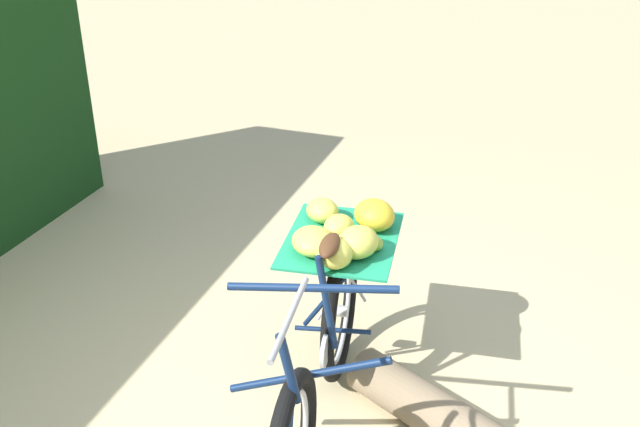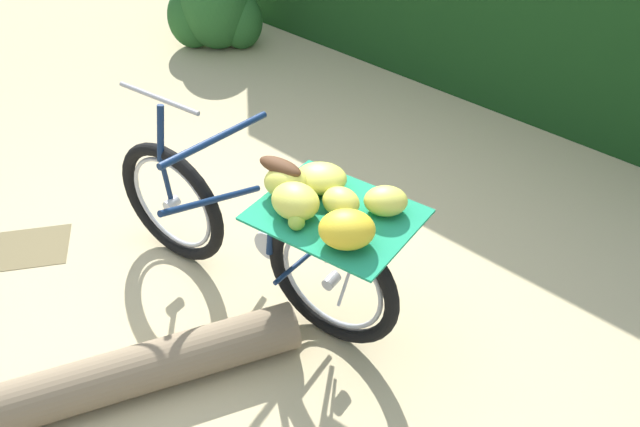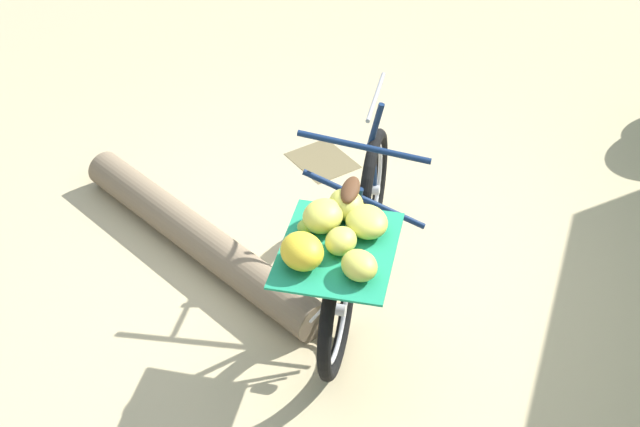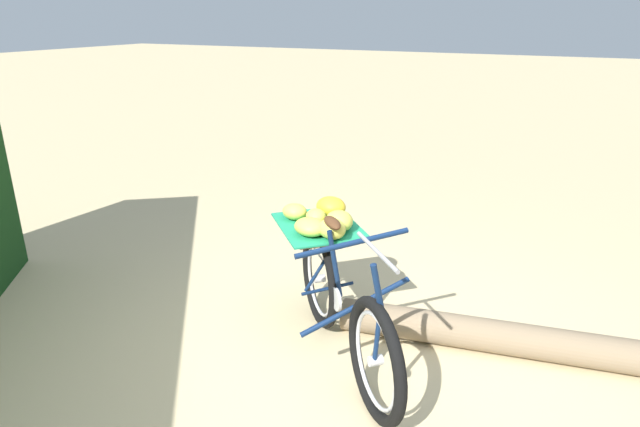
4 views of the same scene
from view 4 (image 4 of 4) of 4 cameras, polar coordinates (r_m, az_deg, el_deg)
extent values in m
plane|color=#C6B284|center=(3.72, 0.81, -15.97)|extent=(60.00, 60.00, 0.00)
torus|color=black|center=(3.17, 5.83, -15.09)|extent=(0.56, 0.58, 0.73)
torus|color=#B7B7BC|center=(3.17, 5.83, -15.09)|extent=(0.41, 0.42, 0.57)
cylinder|color=#B7B7BC|center=(3.17, 5.83, -15.09)|extent=(0.10, 0.10, 0.06)
torus|color=black|center=(4.02, -0.05, -6.84)|extent=(0.56, 0.58, 0.73)
torus|color=#B7B7BC|center=(4.02, -0.05, -6.84)|extent=(0.41, 0.42, 0.57)
cylinder|color=#B7B7BC|center=(4.02, -0.05, -6.84)|extent=(0.10, 0.10, 0.06)
cylinder|color=#0F2347|center=(3.34, 3.73, -9.73)|extent=(0.53, 0.51, 0.30)
cylinder|color=#0F2347|center=(3.22, 3.44, -3.12)|extent=(0.54, 0.52, 0.11)
cylinder|color=#0F2347|center=(3.61, 1.57, -5.34)|extent=(0.11, 0.10, 0.49)
cylinder|color=#0F2347|center=(3.85, 0.80, -7.87)|extent=(0.29, 0.28, 0.05)
cylinder|color=#0F2347|center=(3.79, 0.63, -4.77)|extent=(0.25, 0.24, 0.47)
cylinder|color=#0F2347|center=(3.08, 6.00, -12.92)|extent=(0.05, 0.05, 0.30)
cylinder|color=#0F2347|center=(2.95, 6.06, -7.87)|extent=(0.09, 0.09, 0.30)
cylinder|color=gray|center=(2.88, 5.98, -3.96)|extent=(0.38, 0.39, 0.02)
ellipsoid|color=#4C2D19|center=(3.55, 1.30, -0.97)|extent=(0.22, 0.22, 0.06)
cylinder|color=#B7B7BC|center=(3.69, 1.74, -9.00)|extent=(0.13, 0.13, 0.16)
cylinder|color=#B7B7BC|center=(3.85, 0.37, -4.94)|extent=(0.16, 0.15, 0.39)
cylinder|color=#B7B7BC|center=(4.03, -0.54, -3.73)|extent=(0.19, 0.18, 0.39)
cube|color=brown|center=(3.87, -0.14, -1.54)|extent=(0.73, 0.74, 0.02)
cube|color=#1E8C60|center=(3.87, -0.14, -1.30)|extent=(0.86, 0.86, 0.01)
ellipsoid|color=#CCC64C|center=(3.96, -2.68, 0.21)|extent=(0.22, 0.20, 0.12)
ellipsoid|color=#CCC64C|center=(3.67, -1.02, -1.41)|extent=(0.29, 0.27, 0.12)
ellipsoid|color=#CCC64C|center=(3.61, 1.26, -1.61)|extent=(0.24, 0.22, 0.14)
ellipsoid|color=#CCC64C|center=(3.74, 2.01, -0.79)|extent=(0.28, 0.29, 0.14)
ellipsoid|color=gold|center=(4.00, 1.16, 0.72)|extent=(0.27, 0.25, 0.15)
ellipsoid|color=#CCC64C|center=(3.85, -0.43, -0.37)|extent=(0.22, 0.22, 0.12)
sphere|color=#8CAD38|center=(3.83, 2.78, -0.83)|extent=(0.07, 0.07, 0.07)
cylinder|color=#7F6B51|center=(4.00, 17.07, -12.09)|extent=(2.04, 0.58, 0.23)
camera|label=1|loc=(1.70, 68.26, 20.90)|focal=41.74mm
camera|label=2|loc=(5.49, 16.13, 23.23)|focal=36.84mm
camera|label=3|loc=(6.78, -15.52, 30.76)|focal=50.44mm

